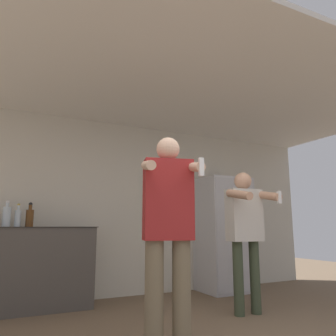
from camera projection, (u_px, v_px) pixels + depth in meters
The scene contains 9 objects.
wall_back at pixel (118, 207), 4.88m from camera, with size 7.00×0.06×2.55m.
ceiling_slab at pixel (160, 88), 3.79m from camera, with size 7.00×3.45×0.05m.
refrigerator at pixel (224, 234), 5.20m from camera, with size 0.76×0.69×1.76m.
counter at pixel (35, 268), 3.99m from camera, with size 1.38×0.59×0.99m.
bottle_amber_bourbon at pixel (30, 217), 4.03m from camera, with size 0.09×0.09×0.30m.
bottle_tall_gin at pixel (7, 216), 3.92m from camera, with size 0.09×0.09×0.31m.
bottle_dark_rum at pixel (18, 217), 3.97m from camera, with size 0.07×0.07×0.28m.
person_woman_foreground at pixel (168, 230), 2.66m from camera, with size 0.53×0.53×1.74m.
person_man_side at pixel (245, 225), 3.88m from camera, with size 0.51×0.54×1.64m.
Camera 1 is at (-1.47, -1.79, 0.99)m, focal length 35.00 mm.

